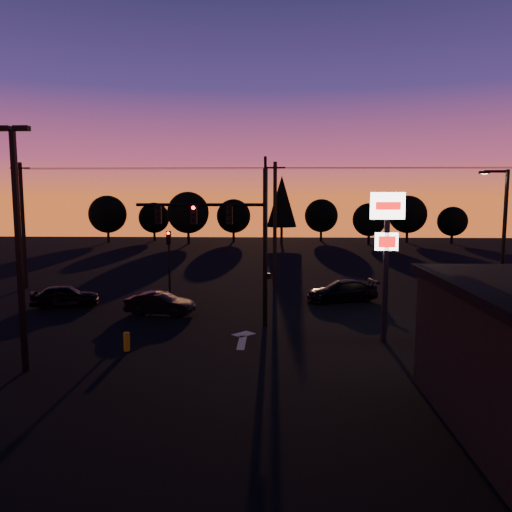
# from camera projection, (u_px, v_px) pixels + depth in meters

# --- Properties ---
(ground) EXTENTS (120.00, 120.00, 0.00)m
(ground) POSITION_uv_depth(u_px,v_px,m) (229.00, 349.00, 21.70)
(ground) COLOR black
(ground) RESTS_ON ground
(lane_arrow) EXTENTS (1.20, 3.10, 0.01)m
(lane_arrow) POSITION_uv_depth(u_px,v_px,m) (243.00, 338.00, 23.34)
(lane_arrow) COLOR beige
(lane_arrow) RESTS_ON ground
(traffic_signal_mast) EXTENTS (6.79, 0.52, 8.58)m
(traffic_signal_mast) POSITION_uv_depth(u_px,v_px,m) (233.00, 230.00, 25.08)
(traffic_signal_mast) COLOR black
(traffic_signal_mast) RESTS_ON ground
(secondary_signal) EXTENTS (0.30, 0.31, 4.35)m
(secondary_signal) POSITION_uv_depth(u_px,v_px,m) (169.00, 254.00, 32.94)
(secondary_signal) COLOR black
(secondary_signal) RESTS_ON ground
(parking_lot_light) EXTENTS (1.25, 0.30, 9.14)m
(parking_lot_light) POSITION_uv_depth(u_px,v_px,m) (18.00, 233.00, 18.37)
(parking_lot_light) COLOR black
(parking_lot_light) RESTS_ON ground
(pylon_sign) EXTENTS (1.50, 0.28, 6.80)m
(pylon_sign) POSITION_uv_depth(u_px,v_px,m) (387.00, 235.00, 22.35)
(pylon_sign) COLOR black
(pylon_sign) RESTS_ON ground
(streetlight) EXTENTS (1.55, 0.35, 8.00)m
(streetlight) POSITION_uv_depth(u_px,v_px,m) (502.00, 239.00, 26.13)
(streetlight) COLOR black
(streetlight) RESTS_ON ground
(utility_pole_0) EXTENTS (1.40, 0.26, 9.00)m
(utility_pole_0) POSITION_uv_depth(u_px,v_px,m) (23.00, 225.00, 35.62)
(utility_pole_0) COLOR black
(utility_pole_0) RESTS_ON ground
(utility_pole_1) EXTENTS (1.40, 0.26, 9.00)m
(utility_pole_1) POSITION_uv_depth(u_px,v_px,m) (275.00, 225.00, 34.97)
(utility_pole_1) COLOR black
(utility_pole_1) RESTS_ON ground
(power_wires) EXTENTS (36.00, 1.22, 0.07)m
(power_wires) POSITION_uv_depth(u_px,v_px,m) (275.00, 168.00, 34.50)
(power_wires) COLOR black
(power_wires) RESTS_ON ground
(bollard) EXTENTS (0.27, 0.27, 0.81)m
(bollard) POSITION_uv_depth(u_px,v_px,m) (127.00, 342.00, 21.44)
(bollard) COLOR #B6910B
(bollard) RESTS_ON ground
(tree_0) EXTENTS (5.36, 5.36, 6.74)m
(tree_0) POSITION_uv_depth(u_px,v_px,m) (108.00, 214.00, 71.62)
(tree_0) COLOR black
(tree_0) RESTS_ON ground
(tree_1) EXTENTS (4.54, 4.54, 5.71)m
(tree_1) POSITION_uv_depth(u_px,v_px,m) (154.00, 218.00, 74.46)
(tree_1) COLOR black
(tree_1) RESTS_ON ground
(tree_2) EXTENTS (5.77, 5.78, 7.26)m
(tree_2) POSITION_uv_depth(u_px,v_px,m) (188.00, 213.00, 69.17)
(tree_2) COLOR black
(tree_2) RESTS_ON ground
(tree_3) EXTENTS (4.95, 4.95, 6.22)m
(tree_3) POSITION_uv_depth(u_px,v_px,m) (234.00, 216.00, 73.00)
(tree_3) COLOR black
(tree_3) RESTS_ON ground
(tree_4) EXTENTS (4.18, 4.18, 9.50)m
(tree_4) POSITION_uv_depth(u_px,v_px,m) (282.00, 201.00, 69.51)
(tree_4) COLOR black
(tree_4) RESTS_ON ground
(tree_5) EXTENTS (4.95, 4.95, 6.22)m
(tree_5) POSITION_uv_depth(u_px,v_px,m) (321.00, 216.00, 74.51)
(tree_5) COLOR black
(tree_5) RESTS_ON ground
(tree_6) EXTENTS (4.54, 4.54, 5.71)m
(tree_6) POSITION_uv_depth(u_px,v_px,m) (369.00, 220.00, 68.38)
(tree_6) COLOR black
(tree_6) RESTS_ON ground
(tree_7) EXTENTS (5.36, 5.36, 6.74)m
(tree_7) POSITION_uv_depth(u_px,v_px,m) (408.00, 214.00, 71.07)
(tree_7) COLOR black
(tree_7) RESTS_ON ground
(tree_8) EXTENTS (4.12, 4.12, 5.19)m
(tree_8) POSITION_uv_depth(u_px,v_px,m) (452.00, 221.00, 69.97)
(tree_8) COLOR black
(tree_8) RESTS_ON ground
(car_left) EXTENTS (4.20, 2.65, 1.33)m
(car_left) POSITION_uv_depth(u_px,v_px,m) (65.00, 296.00, 30.02)
(car_left) COLOR black
(car_left) RESTS_ON ground
(car_mid) EXTENTS (4.01, 1.97, 1.26)m
(car_mid) POSITION_uv_depth(u_px,v_px,m) (160.00, 304.00, 28.00)
(car_mid) COLOR black
(car_mid) RESTS_ON ground
(car_right) EXTENTS (4.90, 3.10, 1.32)m
(car_right) POSITION_uv_depth(u_px,v_px,m) (342.00, 291.00, 31.58)
(car_right) COLOR black
(car_right) RESTS_ON ground
(suv_parked) EXTENTS (3.22, 5.16, 1.33)m
(suv_parked) POSITION_uv_depth(u_px,v_px,m) (488.00, 368.00, 17.34)
(suv_parked) COLOR black
(suv_parked) RESTS_ON ground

